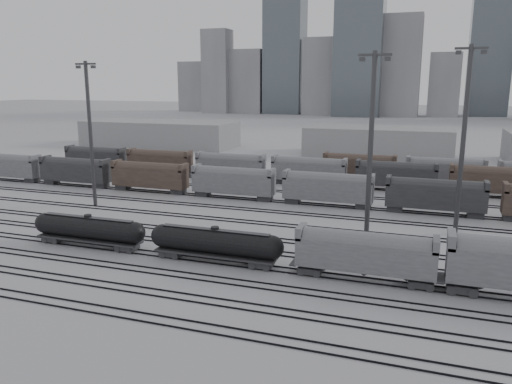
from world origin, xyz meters
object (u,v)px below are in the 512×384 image
(tank_car_b, at_px, (215,243))
(hopper_car_a, at_px, (365,252))
(tank_car_a, at_px, (89,229))
(light_mast_c, at_px, (371,148))

(tank_car_b, height_order, hopper_car_a, hopper_car_a)
(tank_car_a, xyz_separation_m, tank_car_b, (17.34, 0.00, 0.05))
(light_mast_c, bearing_deg, tank_car_a, -162.65)
(hopper_car_a, bearing_deg, light_mast_c, 95.91)
(tank_car_a, relative_size, hopper_car_a, 1.11)
(tank_car_a, height_order, tank_car_b, tank_car_b)
(tank_car_b, bearing_deg, hopper_car_a, 0.00)
(tank_car_a, distance_m, hopper_car_a, 34.25)
(tank_car_a, height_order, light_mast_c, light_mast_c)
(light_mast_c, bearing_deg, tank_car_b, -146.79)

